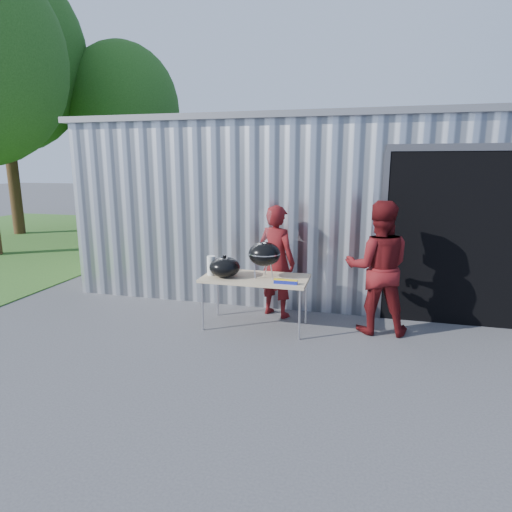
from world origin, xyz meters
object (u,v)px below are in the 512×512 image
(folding_table, at_px, (255,280))
(kettle_grill, at_px, (264,249))
(person_cook, at_px, (276,261))
(person_bystander, at_px, (378,268))

(folding_table, relative_size, kettle_grill, 1.59)
(kettle_grill, bearing_deg, folding_table, 179.67)
(person_cook, distance_m, person_bystander, 1.52)
(kettle_grill, relative_size, person_cook, 0.54)
(kettle_grill, xyz_separation_m, person_bystander, (1.55, 0.27, -0.24))
(folding_table, relative_size, person_cook, 0.87)
(kettle_grill, relative_size, person_bystander, 0.51)
(folding_table, xyz_separation_m, person_bystander, (1.68, 0.26, 0.21))
(folding_table, bearing_deg, kettle_grill, -0.33)
(kettle_grill, height_order, person_cook, person_cook)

